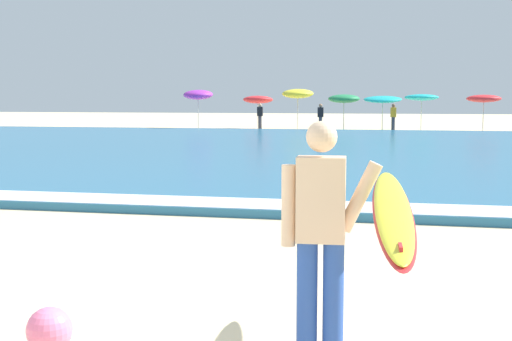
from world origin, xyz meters
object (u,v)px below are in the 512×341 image
(beach_umbrella_6, at_px, (484,99))
(beach_ball, at_px, (49,330))
(beachgoer_near_row_left, at_px, (321,117))
(surfer_with_board, at_px, (353,222))
(beachgoer_near_row_mid, at_px, (393,117))
(beach_umbrella_0, at_px, (198,95))
(beach_umbrella_1, at_px, (258,100))
(beach_umbrella_5, at_px, (422,97))
(beachgoer_near_row_right, at_px, (260,116))
(beach_umbrella_3, at_px, (344,99))
(beach_umbrella_4, at_px, (383,99))
(beach_umbrella_2, at_px, (298,94))

(beach_umbrella_6, distance_m, beach_ball, 36.57)
(beach_umbrella_6, xyz_separation_m, beachgoer_near_row_left, (-8.95, -2.40, -1.02))
(beach_umbrella_6, relative_size, beach_ball, 6.07)
(surfer_with_board, xyz_separation_m, beachgoer_near_row_mid, (-0.09, 33.90, -0.18))
(beach_umbrella_0, relative_size, beach_umbrella_6, 1.17)
(beach_umbrella_1, height_order, beach_umbrella_6, beach_umbrella_6)
(beach_umbrella_5, bearing_deg, beachgoer_near_row_right, -166.39)
(beach_umbrella_1, distance_m, beach_umbrella_6, 13.37)
(surfer_with_board, distance_m, beach_ball, 2.38)
(beach_umbrella_0, xyz_separation_m, beachgoer_near_row_mid, (11.44, -0.42, -1.24))
(beachgoer_near_row_left, bearing_deg, beach_umbrella_0, 171.27)
(beach_umbrella_1, height_order, beach_umbrella_3, beach_umbrella_3)
(beach_ball, bearing_deg, surfer_with_board, 6.68)
(beach_umbrella_4, xyz_separation_m, beach_umbrella_5, (2.23, 1.21, 0.12))
(beach_umbrella_1, distance_m, beach_umbrella_3, 5.59)
(beach_umbrella_0, relative_size, beachgoer_near_row_left, 1.54)
(beach_umbrella_5, bearing_deg, beach_umbrella_2, -176.42)
(surfer_with_board, distance_m, beachgoer_near_row_right, 35.37)
(beach_umbrella_0, height_order, beach_umbrella_6, beach_umbrella_0)
(beach_umbrella_0, bearing_deg, beach_umbrella_2, 19.04)
(beach_umbrella_3, distance_m, beach_ball, 35.95)
(beach_umbrella_4, bearing_deg, surfer_with_board, -88.82)
(beach_umbrella_1, bearing_deg, beach_ball, -80.50)
(beach_umbrella_0, bearing_deg, beachgoer_near_row_left, -8.73)
(beach_umbrella_4, bearing_deg, beach_umbrella_6, 0.44)
(beach_umbrella_1, xyz_separation_m, beach_umbrella_5, (9.93, -0.17, 0.13))
(beach_umbrella_6, bearing_deg, beach_umbrella_3, 179.57)
(beach_umbrella_1, xyz_separation_m, beach_umbrella_4, (7.70, -1.38, 0.02))
(beach_umbrella_2, bearing_deg, beach_ball, -84.34)
(beach_umbrella_1, distance_m, beach_umbrella_4, 7.82)
(surfer_with_board, height_order, beach_umbrella_2, beach_umbrella_2)
(beach_umbrella_1, bearing_deg, surfer_with_board, -77.14)
(beach_umbrella_3, height_order, beach_umbrella_5, beach_umbrella_5)
(beach_umbrella_3, relative_size, beach_umbrella_5, 0.99)
(beach_umbrella_0, height_order, beach_ball, beach_umbrella_0)
(beach_ball, bearing_deg, beachgoer_near_row_mid, 86.45)
(beach_umbrella_3, distance_m, beachgoer_near_row_right, 5.05)
(beach_umbrella_4, height_order, beachgoer_near_row_right, beach_umbrella_4)
(beachgoer_near_row_left, bearing_deg, beachgoer_near_row_mid, 10.27)
(surfer_with_board, xyz_separation_m, beach_ball, (-2.21, -0.26, -0.85))
(beach_umbrella_0, xyz_separation_m, beach_umbrella_4, (10.79, 1.21, -0.28))
(surfer_with_board, bearing_deg, beach_umbrella_6, 82.19)
(beachgoer_near_row_left, relative_size, beachgoer_near_row_mid, 1.00)
(beach_umbrella_5, bearing_deg, beach_umbrella_3, -166.10)
(beach_umbrella_3, distance_m, beachgoer_near_row_left, 2.87)
(beach_ball, bearing_deg, beach_umbrella_5, 84.28)
(beach_umbrella_1, relative_size, beach_ball, 6.04)
(beach_umbrella_4, distance_m, beach_umbrella_5, 2.54)
(surfer_with_board, height_order, beach_ball, surfer_with_board)
(beach_umbrella_2, bearing_deg, beach_umbrella_1, 166.50)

